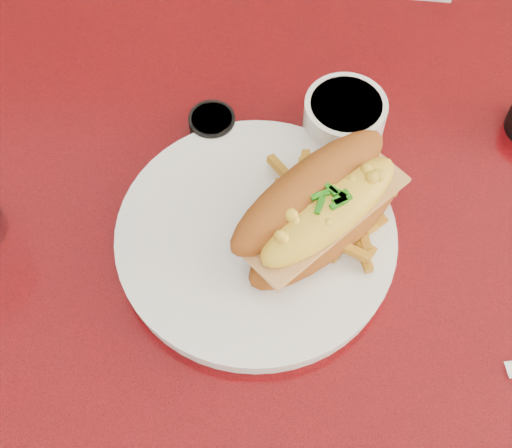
# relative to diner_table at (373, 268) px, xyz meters

# --- Properties ---
(ground) EXTENTS (8.00, 8.00, 0.00)m
(ground) POSITION_rel_diner_table_xyz_m (0.00, 0.00, -0.61)
(ground) COLOR silver
(ground) RESTS_ON ground
(diner_table) EXTENTS (1.23, 0.83, 0.77)m
(diner_table) POSITION_rel_diner_table_xyz_m (0.00, 0.00, 0.00)
(diner_table) COLOR red
(diner_table) RESTS_ON ground
(booth_bench_far) EXTENTS (1.20, 0.51, 0.90)m
(booth_bench_far) POSITION_rel_diner_table_xyz_m (0.00, 0.81, -0.32)
(booth_bench_far) COLOR maroon
(booth_bench_far) RESTS_ON ground
(dinner_plate) EXTENTS (0.38, 0.38, 0.02)m
(dinner_plate) POSITION_rel_diner_table_xyz_m (-0.15, -0.06, 0.17)
(dinner_plate) COLOR white
(dinner_plate) RESTS_ON diner_table
(mac_hoagie) EXTENTS (0.22, 0.22, 0.09)m
(mac_hoagie) POSITION_rel_diner_table_xyz_m (-0.09, -0.05, 0.22)
(mac_hoagie) COLOR #9D5019
(mac_hoagie) RESTS_ON dinner_plate
(fries_pile) EXTENTS (0.12, 0.11, 0.03)m
(fries_pile) POSITION_rel_diner_table_xyz_m (-0.08, -0.04, 0.20)
(fries_pile) COLOR gold
(fries_pile) RESTS_ON dinner_plate
(fork) EXTENTS (0.02, 0.16, 0.00)m
(fork) POSITION_rel_diner_table_xyz_m (-0.09, -0.01, 0.18)
(fork) COLOR silver
(fork) RESTS_ON dinner_plate
(gravy_ramekin) EXTENTS (0.11, 0.11, 0.05)m
(gravy_ramekin) POSITION_rel_diner_table_xyz_m (-0.06, 0.09, 0.19)
(gravy_ramekin) COLOR white
(gravy_ramekin) RESTS_ON diner_table
(sauce_cup_left) EXTENTS (0.06, 0.06, 0.03)m
(sauce_cup_left) POSITION_rel_diner_table_xyz_m (-0.21, 0.09, 0.18)
(sauce_cup_left) COLOR black
(sauce_cup_left) RESTS_ON diner_table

